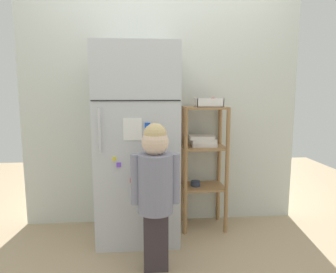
{
  "coord_description": "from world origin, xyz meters",
  "views": [
    {
      "loc": [
        -0.18,
        -2.53,
        1.27
      ],
      "look_at": [
        0.03,
        0.02,
        0.89
      ],
      "focal_mm": 32.04,
      "sensor_mm": 36.0,
      "label": 1
    }
  ],
  "objects_px": {
    "refrigerator": "(138,144)",
    "pantry_shelf_unit": "(203,154)",
    "fruit_bin": "(209,103)",
    "child_standing": "(155,183)"
  },
  "relations": [
    {
      "from": "refrigerator",
      "to": "pantry_shelf_unit",
      "type": "height_order",
      "value": "refrigerator"
    },
    {
      "from": "fruit_bin",
      "to": "child_standing",
      "type": "bearing_deg",
      "value": -128.03
    },
    {
      "from": "child_standing",
      "to": "fruit_bin",
      "type": "bearing_deg",
      "value": 51.97
    },
    {
      "from": "refrigerator",
      "to": "child_standing",
      "type": "xyz_separation_m",
      "value": [
        0.13,
        -0.53,
        -0.18
      ]
    },
    {
      "from": "refrigerator",
      "to": "pantry_shelf_unit",
      "type": "xyz_separation_m",
      "value": [
        0.6,
        0.13,
        -0.13
      ]
    },
    {
      "from": "refrigerator",
      "to": "pantry_shelf_unit",
      "type": "relative_size",
      "value": 1.45
    },
    {
      "from": "pantry_shelf_unit",
      "to": "refrigerator",
      "type": "bearing_deg",
      "value": -167.52
    },
    {
      "from": "pantry_shelf_unit",
      "to": "fruit_bin",
      "type": "xyz_separation_m",
      "value": [
        0.04,
        -0.01,
        0.47
      ]
    },
    {
      "from": "refrigerator",
      "to": "child_standing",
      "type": "distance_m",
      "value": 0.58
    },
    {
      "from": "pantry_shelf_unit",
      "to": "child_standing",
      "type": "bearing_deg",
      "value": -125.15
    }
  ]
}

